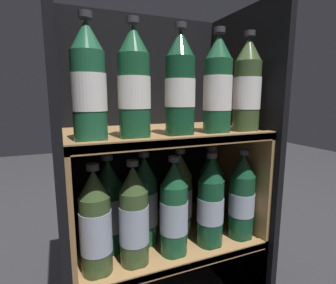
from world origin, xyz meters
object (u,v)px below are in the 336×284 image
bottle_lower_front_4 (242,198)px  bottle_lower_front_2 (174,211)px  bottle_lower_back_3 (211,192)px  bottle_upper_front_1 (134,85)px  bottle_upper_front_3 (218,87)px  bottle_lower_back_1 (145,203)px  bottle_lower_back_2 (180,197)px  bottle_upper_front_2 (180,86)px  bottle_lower_front_0 (96,225)px  bottle_lower_back_0 (109,208)px  bottle_upper_front_0 (89,85)px  bottle_upper_front_4 (247,88)px  bottle_lower_front_1 (134,218)px  bottle_lower_front_3 (210,204)px

bottle_lower_front_4 → bottle_lower_front_2: bearing=180.0°
bottle_lower_back_3 → bottle_upper_front_1: bearing=-162.8°
bottle_upper_front_3 → bottle_lower_back_1: 0.39m
bottle_lower_front_2 → bottle_lower_back_2: size_ratio=1.00×
bottle_upper_front_2 → bottle_lower_back_2: size_ratio=1.00×
bottle_upper_front_2 → bottle_lower_front_2: 0.33m
bottle_lower_front_0 → bottle_lower_back_0: 0.10m
bottle_upper_front_3 → bottle_lower_back_3: 0.34m
bottle_upper_front_0 → bottle_lower_back_1: 0.37m
bottle_upper_front_4 → bottle_lower_back_3: bottle_upper_front_4 is taller
bottle_upper_front_4 → bottle_lower_front_4: bottle_upper_front_4 is taller
bottle_lower_front_0 → bottle_lower_back_1: bearing=29.3°
bottle_upper_front_1 → bottle_lower_back_2: bearing=27.8°
bottle_upper_front_1 → bottle_upper_front_2: same height
bottle_upper_front_3 → bottle_lower_front_1: bottle_upper_front_3 is taller
bottle_lower_front_3 → bottle_lower_back_3: (0.06, 0.08, -0.00)m
bottle_upper_front_2 → bottle_lower_front_3: bottle_upper_front_2 is taller
bottle_lower_back_2 → bottle_lower_back_3: 0.11m
bottle_lower_front_4 → bottle_lower_back_2: (-0.17, 0.08, -0.00)m
bottle_lower_front_2 → bottle_lower_front_0: bearing=180.0°
bottle_lower_front_1 → bottle_lower_back_0: bearing=119.3°
bottle_upper_front_4 → bottle_lower_front_1: bottle_upper_front_4 is taller
bottle_lower_front_0 → bottle_lower_back_3: (0.38, 0.08, -0.00)m
bottle_lower_front_3 → bottle_lower_back_3: bearing=56.9°
bottle_lower_front_3 → bottle_lower_front_4: size_ratio=1.00×
bottle_upper_front_0 → bottle_upper_front_3: bearing=0.0°
bottle_lower_front_3 → bottle_lower_back_1: 0.19m
bottle_upper_front_1 → bottle_upper_front_4: (0.33, 0.00, -0.00)m
bottle_lower_front_0 → bottle_upper_front_1: bearing=-0.0°
bottle_lower_back_0 → bottle_lower_front_2: bearing=-28.0°
bottle_lower_front_0 → bottle_lower_front_3: size_ratio=1.00×
bottle_lower_back_1 → bottle_lower_back_3: size_ratio=1.00×
bottle_upper_front_1 → bottle_lower_back_0: (-0.06, 0.08, -0.33)m
bottle_upper_front_2 → bottle_upper_front_4: same height
bottle_lower_back_3 → bottle_upper_front_4: bearing=-57.4°
bottle_upper_front_0 → bottle_lower_front_2: bearing=0.0°
bottle_upper_front_2 → bottle_upper_front_1: bearing=180.0°
bottle_upper_front_3 → bottle_upper_front_4: size_ratio=1.00×
bottle_lower_back_0 → bottle_lower_back_3: (0.33, 0.00, -0.00)m
bottle_lower_front_0 → bottle_lower_back_2: same height
bottle_lower_back_1 → bottle_lower_front_0: bearing=-150.7°
bottle_upper_front_4 → bottle_lower_back_2: 0.38m
bottle_lower_back_2 → bottle_upper_front_4: bearing=-26.9°
bottle_upper_front_1 → bottle_lower_back_0: size_ratio=1.00×
bottle_upper_front_0 → bottle_lower_front_2: (0.21, 0.00, -0.33)m
bottle_lower_front_2 → bottle_lower_front_3: (0.12, -0.00, 0.00)m
bottle_lower_front_3 → bottle_lower_front_4: 0.11m
bottle_lower_front_0 → bottle_lower_back_2: size_ratio=1.00×
bottle_upper_front_1 → bottle_lower_back_0: bearing=123.4°
bottle_lower_back_3 → bottle_lower_back_1: bearing=180.0°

